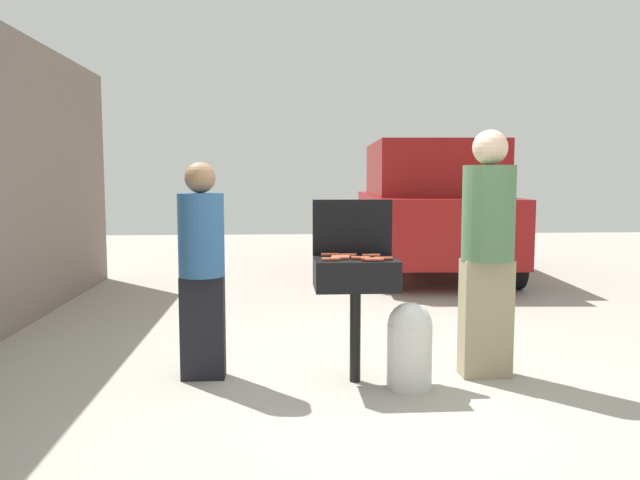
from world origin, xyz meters
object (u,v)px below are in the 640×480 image
hot_dog_5 (371,255)px  hot_dog_10 (331,259)px  hot_dog_4 (360,258)px  parked_minivan (428,207)px  propane_tank (410,343)px  hot_dog_1 (345,256)px  hot_dog_8 (330,255)px  hot_dog_2 (340,258)px  hot_dog_9 (384,258)px  person_left (202,263)px  hot_dog_7 (370,259)px  bbq_grill (356,278)px  person_right (488,244)px  hot_dog_6 (348,255)px  hot_dog_3 (374,260)px  hot_dog_0 (341,257)px

hot_dog_5 → hot_dog_10: (-0.31, -0.19, 0.00)m
hot_dog_4 → parked_minivan: size_ratio=0.03×
hot_dog_5 → parked_minivan: parked_minivan is taller
hot_dog_5 → propane_tank: hot_dog_5 is taller
hot_dog_1 → hot_dog_4: size_ratio=1.00×
hot_dog_4 → hot_dog_10: size_ratio=1.00×
hot_dog_8 → hot_dog_2: bearing=-73.5°
hot_dog_8 → parked_minivan: size_ratio=0.03×
hot_dog_4 → propane_tank: (0.34, -0.10, -0.60)m
hot_dog_9 → person_left: (-1.31, 0.25, -0.05)m
hot_dog_7 → person_left: 1.25m
hot_dog_8 → parked_minivan: (1.96, 5.09, 0.10)m
hot_dog_1 → propane_tank: (0.44, -0.23, -0.60)m
bbq_grill → person_right: size_ratio=0.49×
hot_dog_9 → parked_minivan: size_ratio=0.03×
person_right → parked_minivan: 5.22m
hot_dog_1 → hot_dog_6: same height
bbq_grill → hot_dog_6: 0.20m
hot_dog_3 → person_right: 0.92m
hot_dog_10 → hot_dog_3: bearing=-9.9°
bbq_grill → hot_dog_9: bearing=-28.4°
parked_minivan → hot_dog_1: bearing=73.7°
hot_dog_1 → person_left: person_left is taller
hot_dog_8 → propane_tank: bearing=-28.8°
hot_dog_4 → hot_dog_6: bearing=112.8°
hot_dog_10 → parked_minivan: parked_minivan is taller
bbq_grill → hot_dog_10: hot_dog_10 is taller
hot_dog_2 → hot_dog_6: same height
hot_dog_0 → hot_dog_5: 0.24m
hot_dog_7 → parked_minivan: bearing=72.5°
hot_dog_2 → hot_dog_6: (0.07, 0.17, 0.00)m
hot_dog_5 → person_right: (0.87, -0.00, 0.08)m
hot_dog_7 → person_right: 0.93m
hot_dog_3 → person_right: bearing=14.8°
hot_dog_0 → hot_dog_4: 0.15m
hot_dog_5 → hot_dog_8: 0.31m
hot_dog_9 → person_left: person_left is taller
hot_dog_3 → hot_dog_7: same height
bbq_grill → parked_minivan: parked_minivan is taller
hot_dog_2 → hot_dog_10: same height
hot_dog_10 → person_left: bearing=164.1°
hot_dog_0 → hot_dog_4: bearing=-27.6°
hot_dog_9 → hot_dog_1: bearing=146.0°
propane_tank → parked_minivan: bearing=75.3°
hot_dog_5 → parked_minivan: bearing=72.2°
bbq_grill → hot_dog_1: bearing=133.8°
hot_dog_4 → hot_dog_5: (0.10, 0.14, 0.00)m
hot_dog_6 → person_right: (1.04, -0.04, 0.08)m
bbq_grill → hot_dog_5: 0.21m
person_left → person_right: 2.13m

